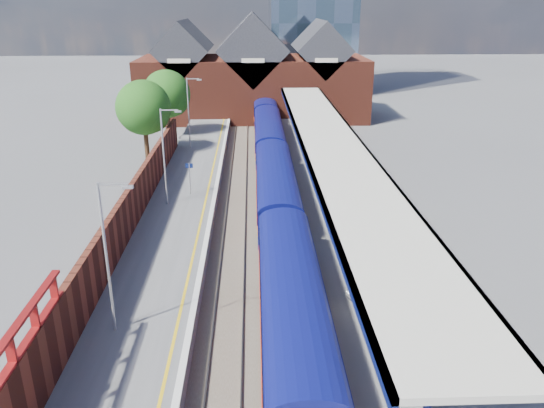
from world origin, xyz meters
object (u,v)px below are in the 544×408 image
at_px(platform_sign, 190,173).
at_px(parked_car_silver, 394,288).
at_px(lamp_post_b, 109,250).
at_px(lamp_post_c, 165,151).
at_px(train, 272,155).
at_px(lamp_post_d, 190,109).
at_px(parked_car_blue, 338,178).
at_px(parked_car_dark, 387,220).

height_order(platform_sign, parked_car_silver, platform_sign).
height_order(lamp_post_b, lamp_post_c, same).
height_order(lamp_post_c, parked_car_silver, lamp_post_c).
xyz_separation_m(train, parked_car_silver, (5.16, -22.91, -0.38)).
height_order(lamp_post_d, parked_car_blue, lamp_post_d).
relative_size(train, parked_car_blue, 15.98).
xyz_separation_m(lamp_post_c, platform_sign, (1.36, 2.00, -2.30)).
height_order(lamp_post_b, lamp_post_d, same).
xyz_separation_m(parked_car_silver, parked_car_blue, (-0.01, 17.83, -0.17)).
relative_size(platform_sign, parked_car_blue, 0.61).
bearing_deg(lamp_post_c, parked_car_silver, -47.22).
xyz_separation_m(lamp_post_c, parked_car_silver, (13.02, -14.07, -3.25)).
bearing_deg(parked_car_silver, lamp_post_c, 22.72).
distance_m(lamp_post_c, parked_car_silver, 19.44).
distance_m(platform_sign, parked_car_silver, 19.87).
bearing_deg(parked_car_silver, parked_car_dark, -31.66).
bearing_deg(train, lamp_post_c, -131.61).
relative_size(lamp_post_b, platform_sign, 2.80).
distance_m(lamp_post_c, parked_car_dark, 16.08).
xyz_separation_m(lamp_post_b, lamp_post_d, (0.00, 32.00, 0.00)).
relative_size(parked_car_silver, parked_car_dark, 0.97).
distance_m(train, lamp_post_d, 11.01).
height_order(lamp_post_c, parked_car_blue, lamp_post_c).
distance_m(train, parked_car_blue, 7.25).
relative_size(lamp_post_b, parked_car_silver, 1.56).
distance_m(lamp_post_c, parked_car_blue, 13.96).
bearing_deg(lamp_post_b, platform_sign, 85.67).
height_order(parked_car_silver, parked_car_blue, parked_car_silver).
xyz_separation_m(lamp_post_d, parked_car_blue, (13.00, -12.23, -3.42)).
bearing_deg(lamp_post_b, lamp_post_c, 90.00).
height_order(lamp_post_c, parked_car_dark, lamp_post_c).
bearing_deg(lamp_post_c, lamp_post_b, -90.00).
xyz_separation_m(lamp_post_d, parked_car_silver, (13.02, -30.07, -3.25)).
bearing_deg(lamp_post_d, lamp_post_b, -90.00).
relative_size(parked_car_dark, parked_car_blue, 1.12).
bearing_deg(parked_car_dark, lamp_post_c, 47.62).
bearing_deg(lamp_post_c, parked_car_blue, 16.15).
height_order(train, parked_car_blue, train).
xyz_separation_m(train, parked_car_dark, (6.96, -14.14, -0.45)).
bearing_deg(platform_sign, lamp_post_d, 95.56).
bearing_deg(platform_sign, parked_car_silver, -54.04).
distance_m(platform_sign, parked_car_dark, 15.34).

